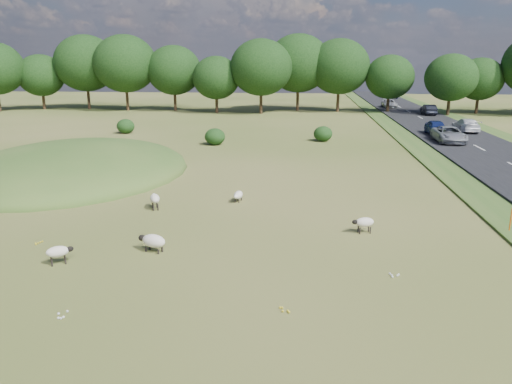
{
  "coord_description": "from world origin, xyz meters",
  "views": [
    {
      "loc": [
        4.52,
        -21.55,
        7.84
      ],
      "look_at": [
        2.0,
        4.0,
        1.0
      ],
      "focal_mm": 35.0,
      "sensor_mm": 36.0,
      "label": 1
    }
  ],
  "objects_px": {
    "marker_post": "(511,221)",
    "car_6": "(449,134)",
    "sheep_1": "(155,199)",
    "car_3": "(429,110)",
    "car_0": "(436,128)",
    "car_1": "(389,103)",
    "sheep_0": "(58,252)",
    "sheep_5": "(364,222)",
    "sheep_2": "(238,195)",
    "car_4": "(392,95)",
    "car_7": "(466,125)",
    "sheep_3": "(153,241)"
  },
  "relations": [
    {
      "from": "sheep_1",
      "to": "sheep_5",
      "type": "relative_size",
      "value": 1.09
    },
    {
      "from": "sheep_0",
      "to": "car_3",
      "type": "distance_m",
      "value": 61.96
    },
    {
      "from": "sheep_5",
      "to": "car_7",
      "type": "relative_size",
      "value": 0.23
    },
    {
      "from": "sheep_5",
      "to": "car_0",
      "type": "xyz_separation_m",
      "value": [
        10.74,
        30.96,
        0.46
      ]
    },
    {
      "from": "car_3",
      "to": "sheep_0",
      "type": "bearing_deg",
      "value": 64.24
    },
    {
      "from": "sheep_0",
      "to": "car_0",
      "type": "xyz_separation_m",
      "value": [
        23.12,
        35.83,
        0.46
      ]
    },
    {
      "from": "marker_post",
      "to": "sheep_2",
      "type": "relative_size",
      "value": 1.09
    },
    {
      "from": "sheep_0",
      "to": "sheep_2",
      "type": "distance_m",
      "value": 11.23
    },
    {
      "from": "car_0",
      "to": "car_6",
      "type": "distance_m",
      "value": 4.84
    },
    {
      "from": "sheep_3",
      "to": "car_0",
      "type": "distance_m",
      "value": 39.5
    },
    {
      "from": "car_1",
      "to": "car_7",
      "type": "height_order",
      "value": "car_7"
    },
    {
      "from": "sheep_0",
      "to": "sheep_2",
      "type": "height_order",
      "value": "sheep_0"
    },
    {
      "from": "car_1",
      "to": "car_7",
      "type": "distance_m",
      "value": 28.15
    },
    {
      "from": "sheep_2",
      "to": "car_3",
      "type": "height_order",
      "value": "car_3"
    },
    {
      "from": "marker_post",
      "to": "car_6",
      "type": "bearing_deg",
      "value": 81.13
    },
    {
      "from": "marker_post",
      "to": "car_4",
      "type": "relative_size",
      "value": 0.26
    },
    {
      "from": "car_4",
      "to": "car_7",
      "type": "xyz_separation_m",
      "value": [
        0.0,
        -48.57,
        0.04
      ]
    },
    {
      "from": "sheep_1",
      "to": "car_1",
      "type": "relative_size",
      "value": 0.26
    },
    {
      "from": "sheep_1",
      "to": "sheep_5",
      "type": "xyz_separation_m",
      "value": [
        10.81,
        -2.84,
        -0.05
      ]
    },
    {
      "from": "car_1",
      "to": "car_6",
      "type": "xyz_separation_m",
      "value": [
        0.0,
        -35.45,
        0.09
      ]
    },
    {
      "from": "car_6",
      "to": "sheep_3",
      "type": "bearing_deg",
      "value": -124.05
    },
    {
      "from": "sheep_5",
      "to": "sheep_1",
      "type": "bearing_deg",
      "value": -29.89
    },
    {
      "from": "car_6",
      "to": "sheep_1",
      "type": "bearing_deg",
      "value": -132.8
    },
    {
      "from": "sheep_1",
      "to": "car_7",
      "type": "xyz_separation_m",
      "value": [
        25.35,
        30.84,
        0.38
      ]
    },
    {
      "from": "car_0",
      "to": "car_1",
      "type": "relative_size",
      "value": 0.94
    },
    {
      "from": "sheep_0",
      "to": "sheep_3",
      "type": "height_order",
      "value": "sheep_3"
    },
    {
      "from": "marker_post",
      "to": "sheep_0",
      "type": "distance_m",
      "value": 19.96
    },
    {
      "from": "marker_post",
      "to": "car_4",
      "type": "distance_m",
      "value": 81.9
    },
    {
      "from": "sheep_2",
      "to": "car_7",
      "type": "height_order",
      "value": "car_7"
    },
    {
      "from": "sheep_5",
      "to": "sheep_2",
      "type": "bearing_deg",
      "value": -50.96
    },
    {
      "from": "car_4",
      "to": "car_6",
      "type": "xyz_separation_m",
      "value": [
        -3.8,
        -56.14,
        0.06
      ]
    },
    {
      "from": "sheep_1",
      "to": "marker_post",
      "type": "bearing_deg",
      "value": -119.0
    },
    {
      "from": "sheep_1",
      "to": "car_4",
      "type": "relative_size",
      "value": 0.26
    },
    {
      "from": "sheep_0",
      "to": "sheep_5",
      "type": "relative_size",
      "value": 0.96
    },
    {
      "from": "car_0",
      "to": "car_1",
      "type": "xyz_separation_m",
      "value": [
        0.0,
        30.62,
        -0.1
      ]
    },
    {
      "from": "sheep_0",
      "to": "car_7",
      "type": "relative_size",
      "value": 0.22
    },
    {
      "from": "car_3",
      "to": "sheep_3",
      "type": "bearing_deg",
      "value": 66.43
    },
    {
      "from": "car_7",
      "to": "car_3",
      "type": "bearing_deg",
      "value": -90.0
    },
    {
      "from": "car_1",
      "to": "car_3",
      "type": "distance_m",
      "value": 11.3
    },
    {
      "from": "sheep_2",
      "to": "car_1",
      "type": "distance_m",
      "value": 59.44
    },
    {
      "from": "sheep_0",
      "to": "sheep_3",
      "type": "relative_size",
      "value": 0.77
    },
    {
      "from": "marker_post",
      "to": "sheep_1",
      "type": "xyz_separation_m",
      "value": [
        -17.59,
        2.12,
        -0.02
      ]
    },
    {
      "from": "sheep_5",
      "to": "car_6",
      "type": "height_order",
      "value": "car_6"
    },
    {
      "from": "sheep_0",
      "to": "sheep_1",
      "type": "distance_m",
      "value": 7.87
    },
    {
      "from": "sheep_1",
      "to": "car_3",
      "type": "distance_m",
      "value": 54.36
    },
    {
      "from": "sheep_1",
      "to": "car_7",
      "type": "distance_m",
      "value": 39.93
    },
    {
      "from": "sheep_0",
      "to": "car_0",
      "type": "height_order",
      "value": "car_0"
    },
    {
      "from": "sheep_1",
      "to": "car_3",
      "type": "bearing_deg",
      "value": -49.94
    },
    {
      "from": "sheep_1",
      "to": "sheep_5",
      "type": "distance_m",
      "value": 11.18
    },
    {
      "from": "marker_post",
      "to": "car_1",
      "type": "height_order",
      "value": "car_1"
    }
  ]
}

